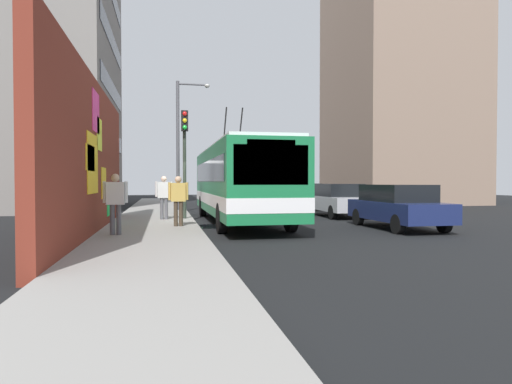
% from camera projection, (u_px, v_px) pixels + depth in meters
% --- Properties ---
extents(ground_plane, '(80.00, 80.00, 0.00)m').
position_uv_depth(ground_plane, '(194.00, 223.00, 18.66)').
color(ground_plane, black).
extents(sidewalk_slab, '(48.00, 3.20, 0.15)m').
position_uv_depth(sidewalk_slab, '(154.00, 221.00, 18.34)').
color(sidewalk_slab, gray).
rests_on(sidewalk_slab, ground_plane).
extents(graffiti_wall, '(13.86, 0.32, 4.79)m').
position_uv_depth(graffiti_wall, '(92.00, 159.00, 13.96)').
color(graffiti_wall, maroon).
rests_on(graffiti_wall, ground_plane).
extents(building_far_left, '(13.46, 9.50, 21.15)m').
position_uv_depth(building_far_left, '(33.00, 40.00, 28.36)').
color(building_far_left, gray).
rests_on(building_far_left, ground_plane).
extents(building_far_right, '(10.46, 9.39, 18.73)m').
position_uv_depth(building_far_right, '(398.00, 85.00, 35.79)').
color(building_far_right, gray).
rests_on(building_far_right, ground_plane).
extents(city_bus, '(11.60, 2.61, 4.89)m').
position_uv_depth(city_bus, '(239.00, 180.00, 18.50)').
color(city_bus, '#19723F').
rests_on(city_bus, ground_plane).
extents(parked_car_navy, '(4.62, 1.87, 1.58)m').
position_uv_depth(parked_car_navy, '(397.00, 205.00, 16.20)').
color(parked_car_navy, navy).
rests_on(parked_car_navy, ground_plane).
extents(parked_car_silver, '(4.59, 1.89, 1.58)m').
position_uv_depth(parked_car_silver, '(337.00, 199.00, 21.81)').
color(parked_car_silver, '#B7B7BC').
rests_on(parked_car_silver, ground_plane).
extents(parked_car_white, '(4.33, 1.83, 1.58)m').
position_uv_depth(parked_car_white, '(302.00, 196.00, 27.40)').
color(parked_car_white, white).
rests_on(parked_car_white, ground_plane).
extents(parked_car_dark_gray, '(4.11, 1.75, 1.58)m').
position_uv_depth(parked_car_dark_gray, '(277.00, 193.00, 33.65)').
color(parked_car_dark_gray, '#38383D').
rests_on(parked_car_dark_gray, ground_plane).
extents(pedestrian_at_curb, '(0.23, 0.69, 1.73)m').
position_uv_depth(pedestrian_at_curb, '(178.00, 197.00, 15.60)').
color(pedestrian_at_curb, '#3F3326').
rests_on(pedestrian_at_curb, sidewalk_slab).
extents(pedestrian_midblock, '(0.24, 0.70, 1.76)m').
position_uv_depth(pedestrian_midblock, '(164.00, 194.00, 18.42)').
color(pedestrian_midblock, '#595960').
rests_on(pedestrian_midblock, sidewalk_slab).
extents(pedestrian_near_wall, '(0.24, 0.70, 1.76)m').
position_uv_depth(pedestrian_near_wall, '(115.00, 199.00, 13.07)').
color(pedestrian_near_wall, '#595960').
rests_on(pedestrian_near_wall, sidewalk_slab).
extents(traffic_light, '(0.49, 0.28, 4.48)m').
position_uv_depth(traffic_light, '(185.00, 146.00, 18.69)').
color(traffic_light, '#2D382D').
rests_on(traffic_light, sidewalk_slab).
extents(street_lamp, '(0.44, 1.81, 6.96)m').
position_uv_depth(street_lamp, '(181.00, 136.00, 24.50)').
color(street_lamp, '#4C4C51').
rests_on(street_lamp, sidewalk_slab).
extents(curbside_puddle, '(1.73, 1.73, 0.00)m').
position_uv_depth(curbside_puddle, '(213.00, 226.00, 17.06)').
color(curbside_puddle, black).
rests_on(curbside_puddle, ground_plane).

